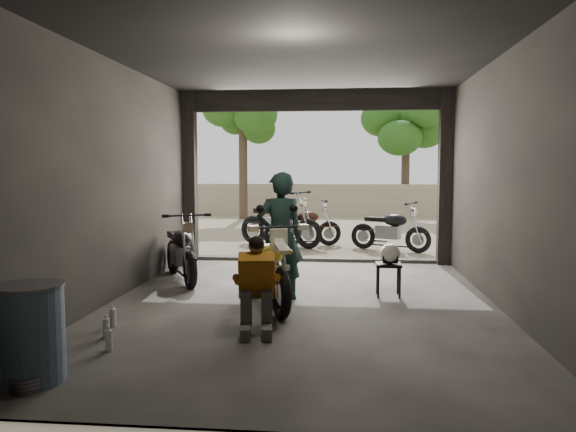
% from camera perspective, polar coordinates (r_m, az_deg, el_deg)
% --- Properties ---
extents(ground, '(80.00, 80.00, 0.00)m').
position_cam_1_polar(ground, '(7.32, 1.28, -9.17)').
color(ground, '#7A6D56').
rests_on(ground, ground).
extents(garage, '(7.00, 7.13, 3.20)m').
position_cam_1_polar(garage, '(7.67, 1.62, 1.14)').
color(garage, '#2D2B28').
rests_on(garage, ground).
extents(boundary_wall, '(18.00, 0.30, 1.20)m').
position_cam_1_polar(boundary_wall, '(21.12, 4.22, 1.64)').
color(boundary_wall, gray).
rests_on(boundary_wall, ground).
extents(tree_left, '(2.20, 2.20, 5.60)m').
position_cam_1_polar(tree_left, '(20.03, -4.62, 11.16)').
color(tree_left, '#382B1E').
rests_on(tree_left, ground).
extents(tree_right, '(2.20, 2.20, 5.00)m').
position_cam_1_polar(tree_right, '(21.28, 11.93, 9.54)').
color(tree_right, '#382B1E').
rests_on(tree_right, ground).
extents(main_bike, '(1.25, 1.81, 1.12)m').
position_cam_1_polar(main_bike, '(7.19, -2.03, -4.90)').
color(main_bike, '#EAEAC5').
rests_on(main_bike, ground).
extents(left_bike, '(1.36, 1.75, 1.10)m').
position_cam_1_polar(left_bike, '(8.97, -10.84, -3.07)').
color(left_bike, black).
rests_on(left_bike, ground).
extents(outside_bike_a, '(2.02, 1.52, 1.27)m').
position_cam_1_polar(outside_bike_a, '(12.76, -0.82, -0.28)').
color(outside_bike_a, black).
rests_on(outside_bike_a, ground).
extents(outside_bike_b, '(1.70, 1.11, 1.07)m').
position_cam_1_polar(outside_bike_b, '(12.76, 1.52, -0.74)').
color(outside_bike_b, '#39190D').
rests_on(outside_bike_b, ground).
extents(outside_bike_c, '(1.70, 1.27, 1.07)m').
position_cam_1_polar(outside_bike_c, '(12.26, 10.33, -1.05)').
color(outside_bike_c, black).
rests_on(outside_bike_c, ground).
extents(rider, '(0.73, 0.60, 1.73)m').
position_cam_1_polar(rider, '(7.49, -0.81, -2.12)').
color(rider, black).
rests_on(rider, ground).
extents(mechanic, '(0.60, 0.76, 1.01)m').
position_cam_1_polar(mechanic, '(6.02, -3.22, -7.34)').
color(mechanic, '#B77018').
rests_on(mechanic, ground).
extents(stool, '(0.34, 0.34, 0.48)m').
position_cam_1_polar(stool, '(7.86, 10.17, -5.27)').
color(stool, black).
rests_on(stool, ground).
extents(helmet, '(0.33, 0.34, 0.27)m').
position_cam_1_polar(helmet, '(7.79, 10.31, -3.80)').
color(helmet, white).
rests_on(helmet, stool).
extents(oil_drum, '(0.68, 0.68, 0.82)m').
position_cam_1_polar(oil_drum, '(5.15, -24.67, -10.93)').
color(oil_drum, '#42576E').
rests_on(oil_drum, ground).
extents(sign_post, '(0.73, 0.08, 2.19)m').
position_cam_1_polar(sign_post, '(11.91, 17.74, 3.10)').
color(sign_post, black).
rests_on(sign_post, ground).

